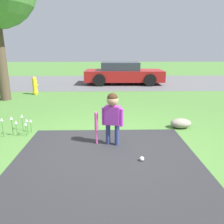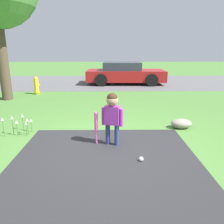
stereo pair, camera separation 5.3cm
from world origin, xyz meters
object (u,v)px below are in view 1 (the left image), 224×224
object	(u,v)px
fire_hydrant	(35,86)
parked_car	(123,73)
child	(112,112)
baseball_bat	(96,123)
sports_ball	(142,159)

from	to	relation	value
fire_hydrant	parked_car	distance (m)	4.85
child	parked_car	size ratio (longest dim) A/B	0.25
baseball_bat	fire_hydrant	distance (m)	5.80
fire_hydrant	parked_car	world-z (taller)	parked_car
child	parked_car	world-z (taller)	parked_car
child	fire_hydrant	size ratio (longest dim) A/B	1.41
child	sports_ball	distance (m)	1.05
child	baseball_bat	size ratio (longest dim) A/B	1.55
sports_ball	baseball_bat	bearing A→B (deg)	137.91
baseball_bat	parked_car	world-z (taller)	parked_car
sports_ball	fire_hydrant	size ratio (longest dim) A/B	0.10
parked_car	child	bearing A→B (deg)	-94.34
sports_ball	parked_car	bearing A→B (deg)	88.04
child	baseball_bat	bearing A→B (deg)	-170.91
child	fire_hydrant	world-z (taller)	child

